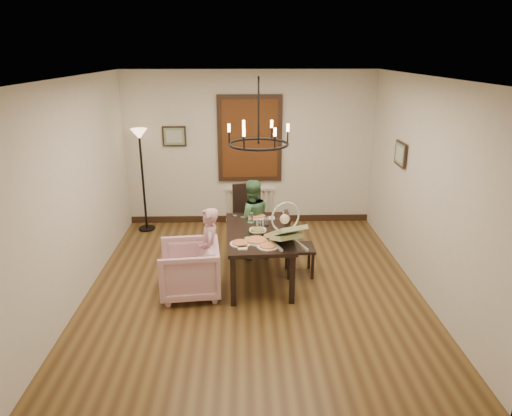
{
  "coord_description": "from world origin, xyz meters",
  "views": [
    {
      "loc": [
        -0.13,
        -5.68,
        3.1
      ],
      "look_at": [
        0.05,
        0.24,
        1.05
      ],
      "focal_mm": 32.0,
      "sensor_mm": 36.0,
      "label": 1
    }
  ],
  "objects_px": {
    "chair_right": "(300,244)",
    "baby_bouncer": "(286,230)",
    "chair_far": "(249,218)",
    "floor_lamp": "(143,182)",
    "armchair": "(189,269)",
    "dining_table": "(258,237)",
    "elderly_woman": "(210,258)",
    "seated_man": "(251,226)",
    "drinking_glass": "(258,225)"
  },
  "relations": [
    {
      "from": "baby_bouncer",
      "to": "floor_lamp",
      "type": "height_order",
      "value": "floor_lamp"
    },
    {
      "from": "armchair",
      "to": "chair_far",
      "type": "bearing_deg",
      "value": 145.3
    },
    {
      "from": "chair_right",
      "to": "drinking_glass",
      "type": "xyz_separation_m",
      "value": [
        -0.61,
        -0.05,
        0.32
      ]
    },
    {
      "from": "chair_far",
      "to": "floor_lamp",
      "type": "bearing_deg",
      "value": 142.93
    },
    {
      "from": "seated_man",
      "to": "floor_lamp",
      "type": "relative_size",
      "value": 0.58
    },
    {
      "from": "dining_table",
      "to": "drinking_glass",
      "type": "xyz_separation_m",
      "value": [
        -0.0,
        0.07,
        0.15
      ]
    },
    {
      "from": "elderly_woman",
      "to": "seated_man",
      "type": "xyz_separation_m",
      "value": [
        0.58,
        1.07,
        0.03
      ]
    },
    {
      "from": "floor_lamp",
      "to": "chair_right",
      "type": "bearing_deg",
      "value": -35.47
    },
    {
      "from": "chair_right",
      "to": "floor_lamp",
      "type": "height_order",
      "value": "floor_lamp"
    },
    {
      "from": "dining_table",
      "to": "seated_man",
      "type": "bearing_deg",
      "value": 94.04
    },
    {
      "from": "chair_far",
      "to": "drinking_glass",
      "type": "bearing_deg",
      "value": -95.66
    },
    {
      "from": "armchair",
      "to": "elderly_woman",
      "type": "height_order",
      "value": "elderly_woman"
    },
    {
      "from": "elderly_woman",
      "to": "floor_lamp",
      "type": "height_order",
      "value": "floor_lamp"
    },
    {
      "from": "baby_bouncer",
      "to": "seated_man",
      "type": "bearing_deg",
      "value": 88.34
    },
    {
      "from": "elderly_woman",
      "to": "drinking_glass",
      "type": "bearing_deg",
      "value": 118.69
    },
    {
      "from": "dining_table",
      "to": "floor_lamp",
      "type": "relative_size",
      "value": 0.88
    },
    {
      "from": "seated_man",
      "to": "armchair",
      "type": "bearing_deg",
      "value": 41.39
    },
    {
      "from": "elderly_woman",
      "to": "seated_man",
      "type": "height_order",
      "value": "seated_man"
    },
    {
      "from": "chair_far",
      "to": "seated_man",
      "type": "height_order",
      "value": "chair_far"
    },
    {
      "from": "chair_far",
      "to": "chair_right",
      "type": "xyz_separation_m",
      "value": [
        0.71,
        -0.95,
        -0.06
      ]
    },
    {
      "from": "elderly_woman",
      "to": "drinking_glass",
      "type": "relative_size",
      "value": 7.7
    },
    {
      "from": "seated_man",
      "to": "drinking_glass",
      "type": "xyz_separation_m",
      "value": [
        0.08,
        -0.65,
        0.27
      ]
    },
    {
      "from": "armchair",
      "to": "dining_table",
      "type": "bearing_deg",
      "value": 108.39
    },
    {
      "from": "dining_table",
      "to": "baby_bouncer",
      "type": "height_order",
      "value": "baby_bouncer"
    },
    {
      "from": "chair_right",
      "to": "seated_man",
      "type": "height_order",
      "value": "seated_man"
    },
    {
      "from": "chair_right",
      "to": "baby_bouncer",
      "type": "relative_size",
      "value": 1.6
    },
    {
      "from": "baby_bouncer",
      "to": "drinking_glass",
      "type": "xyz_separation_m",
      "value": [
        -0.34,
        0.52,
        -0.13
      ]
    },
    {
      "from": "chair_far",
      "to": "seated_man",
      "type": "bearing_deg",
      "value": -97.83
    },
    {
      "from": "elderly_woman",
      "to": "seated_man",
      "type": "distance_m",
      "value": 1.21
    },
    {
      "from": "seated_man",
      "to": "baby_bouncer",
      "type": "height_order",
      "value": "baby_bouncer"
    },
    {
      "from": "armchair",
      "to": "elderly_woman",
      "type": "relative_size",
      "value": 0.8
    },
    {
      "from": "chair_right",
      "to": "elderly_woman",
      "type": "relative_size",
      "value": 0.95
    },
    {
      "from": "chair_far",
      "to": "drinking_glass",
      "type": "relative_size",
      "value": 8.35
    },
    {
      "from": "chair_right",
      "to": "elderly_woman",
      "type": "height_order",
      "value": "elderly_woman"
    },
    {
      "from": "dining_table",
      "to": "chair_right",
      "type": "bearing_deg",
      "value": 8.59
    },
    {
      "from": "chair_right",
      "to": "armchair",
      "type": "relative_size",
      "value": 1.19
    },
    {
      "from": "dining_table",
      "to": "chair_far",
      "type": "relative_size",
      "value": 1.49
    },
    {
      "from": "armchair",
      "to": "baby_bouncer",
      "type": "relative_size",
      "value": 1.35
    },
    {
      "from": "dining_table",
      "to": "seated_man",
      "type": "height_order",
      "value": "seated_man"
    },
    {
      "from": "drinking_glass",
      "to": "floor_lamp",
      "type": "xyz_separation_m",
      "value": [
        -1.97,
        1.89,
        0.11
      ]
    },
    {
      "from": "armchair",
      "to": "floor_lamp",
      "type": "xyz_separation_m",
      "value": [
        -1.05,
        2.37,
        0.54
      ]
    },
    {
      "from": "elderly_woman",
      "to": "floor_lamp",
      "type": "xyz_separation_m",
      "value": [
        -1.32,
        2.3,
        0.41
      ]
    },
    {
      "from": "chair_far",
      "to": "chair_right",
      "type": "bearing_deg",
      "value": -64.77
    },
    {
      "from": "chair_right",
      "to": "seated_man",
      "type": "distance_m",
      "value": 0.91
    },
    {
      "from": "seated_man",
      "to": "chair_far",
      "type": "bearing_deg",
      "value": -98.28
    },
    {
      "from": "elderly_woman",
      "to": "floor_lamp",
      "type": "relative_size",
      "value": 0.55
    },
    {
      "from": "seated_man",
      "to": "floor_lamp",
      "type": "xyz_separation_m",
      "value": [
        -1.89,
        1.24,
        0.38
      ]
    },
    {
      "from": "drinking_glass",
      "to": "elderly_woman",
      "type": "bearing_deg",
      "value": -147.55
    },
    {
      "from": "armchair",
      "to": "baby_bouncer",
      "type": "bearing_deg",
      "value": 82.82
    },
    {
      "from": "dining_table",
      "to": "floor_lamp",
      "type": "height_order",
      "value": "floor_lamp"
    }
  ]
}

